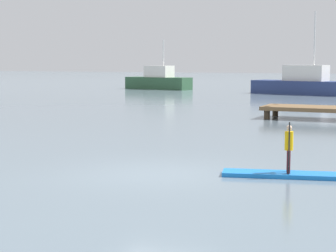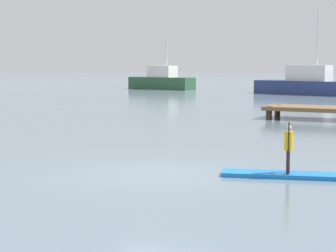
# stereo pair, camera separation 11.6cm
# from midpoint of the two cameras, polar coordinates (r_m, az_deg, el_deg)

# --- Properties ---
(ground_plane) EXTENTS (240.00, 240.00, 0.00)m
(ground_plane) POSITION_cam_midpoint_polar(r_m,az_deg,el_deg) (14.04, -1.22, -4.65)
(ground_plane) COLOR slate
(paddleboard_near) EXTENTS (3.12, 1.34, 0.10)m
(paddleboard_near) POSITION_cam_midpoint_polar(r_m,az_deg,el_deg) (13.88, 11.46, -4.70)
(paddleboard_near) COLOR blue
(paddleboard_near) RESTS_ON ground
(paddler_child_solo) EXTENTS (0.24, 0.39, 1.20)m
(paddler_child_solo) POSITION_cam_midpoint_polar(r_m,az_deg,el_deg) (13.76, 11.52, -1.94)
(paddler_child_solo) COLOR #4C1419
(paddler_child_solo) RESTS_ON paddleboard_near
(fishing_boat_green_midground) EXTENTS (8.25, 4.32, 6.67)m
(fishing_boat_green_midground) POSITION_cam_midpoint_polar(r_m,az_deg,el_deg) (48.88, 12.87, 4.05)
(fishing_boat_green_midground) COLOR navy
(fishing_boat_green_midground) RESTS_ON ground
(motor_boat_small_navy) EXTENTS (7.01, 3.10, 4.78)m
(motor_boat_small_navy) POSITION_cam_midpoint_polar(r_m,az_deg,el_deg) (56.58, -1.01, 4.49)
(motor_boat_small_navy) COLOR #2D5638
(motor_boat_small_navy) RESTS_ON ground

